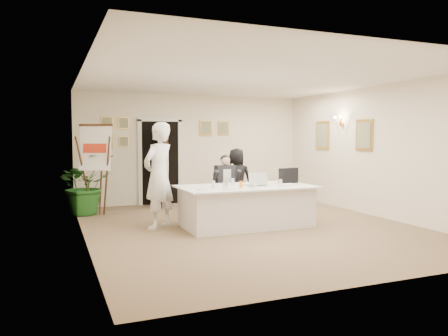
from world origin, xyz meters
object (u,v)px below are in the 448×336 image
at_px(conference_table, 246,206).
at_px(laptop_bag, 289,176).
at_px(laptop, 255,178).
at_px(potted_palm, 85,184).
at_px(standing_woman, 237,179).
at_px(steel_jug, 225,184).
at_px(standing_man, 159,176).
at_px(flip_chart, 97,175).
at_px(seated_man, 226,186).
at_px(oj_glass, 241,185).
at_px(paper_stack, 287,185).

distance_m(conference_table, laptop_bag, 1.13).
bearing_deg(laptop, potted_palm, 142.33).
xyz_separation_m(standing_woman, laptop, (-0.36, -1.72, 0.19)).
height_order(standing_woman, steel_jug, standing_woman).
bearing_deg(standing_man, conference_table, 128.40).
height_order(flip_chart, standing_woman, flip_chart).
relative_size(flip_chart, laptop, 5.09).
xyz_separation_m(seated_man, steel_jug, (-0.47, -1.13, 0.16)).
height_order(seated_man, laptop, seated_man).
bearing_deg(laptop_bag, oj_glass, -176.93).
distance_m(seated_man, standing_man, 1.74).
xyz_separation_m(flip_chart, steel_jug, (2.05, -2.30, -0.07)).
relative_size(conference_table, potted_palm, 1.92).
bearing_deg(laptop, standing_man, 169.19).
xyz_separation_m(standing_man, laptop_bag, (2.58, -0.31, -0.06)).
height_order(laptop, steel_jug, laptop).
xyz_separation_m(oj_glass, steel_jug, (-0.22, 0.22, -0.01)).
height_order(conference_table, standing_woman, standing_woman).
bearing_deg(conference_table, standing_woman, 72.35).
height_order(laptop, oj_glass, laptop).
xyz_separation_m(flip_chart, standing_woman, (3.06, -0.50, -0.17)).
height_order(standing_woman, laptop, standing_woman).
bearing_deg(steel_jug, oj_glass, -44.70).
distance_m(potted_palm, oj_glass, 3.77).
bearing_deg(steel_jug, laptop_bag, 7.74).
height_order(potted_palm, steel_jug, potted_palm).
xyz_separation_m(potted_palm, oj_glass, (2.51, -2.80, 0.18)).
height_order(standing_woman, potted_palm, standing_woman).
bearing_deg(flip_chart, seated_man, -24.78).
bearing_deg(paper_stack, steel_jug, 174.10).
bearing_deg(standing_woman, potted_palm, 1.60).
bearing_deg(standing_woman, laptop_bag, 120.54).
distance_m(laptop, oj_glass, 0.52).
bearing_deg(laptop_bag, laptop, 172.95).
xyz_separation_m(laptop, oj_glass, (-0.42, -0.29, -0.07)).
height_order(paper_stack, steel_jug, steel_jug).
distance_m(flip_chart, oj_glass, 3.39).
distance_m(conference_table, standing_man, 1.75).
bearing_deg(laptop_bag, potted_palm, 131.93).
xyz_separation_m(potted_palm, laptop_bag, (3.74, -2.39, 0.27)).
height_order(standing_man, paper_stack, standing_man).
bearing_deg(oj_glass, laptop_bag, 18.59).
xyz_separation_m(conference_table, oj_glass, (-0.24, -0.30, 0.45)).
bearing_deg(paper_stack, standing_man, 164.94).
distance_m(conference_table, flip_chart, 3.39).
bearing_deg(conference_table, laptop_bag, 6.53).
bearing_deg(seated_man, standing_woman, 41.16).
xyz_separation_m(seated_man, laptop_bag, (0.98, -0.93, 0.26)).
distance_m(conference_table, paper_stack, 0.89).
relative_size(conference_table, standing_woman, 1.76).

